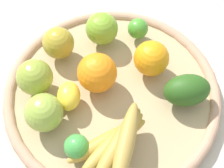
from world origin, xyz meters
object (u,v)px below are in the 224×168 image
orange_0 (97,73)px  avocado (187,90)px  apple_1 (102,29)px  lime_1 (76,147)px  apple_3 (44,113)px  lime_0 (138,29)px  banana_bunch (116,143)px  lemon_0 (69,96)px  apple_2 (35,77)px  orange_1 (151,58)px  apple_0 (58,43)px

orange_0 → avocado: size_ratio=0.86×
avocado → apple_1: apple_1 is taller
lime_1 → apple_3: apple_3 is taller
lime_0 → banana_bunch: bearing=113.2°
lime_1 → lemon_0: size_ratio=0.75×
lime_0 → apple_2: size_ratio=0.63×
avocado → orange_0: bearing=22.2°
orange_1 → apple_2: size_ratio=1.01×
banana_bunch → apple_0: (0.23, -0.12, -0.00)m
lime_1 → apple_3: (0.09, -0.02, 0.01)m
lime_0 → apple_3: 0.29m
orange_0 → avocado: 0.18m
apple_3 → apple_2: bearing=-37.7°
lime_0 → avocado: bearing=151.7°
apple_2 → apple_1: 0.18m
lime_0 → apple_3: apple_3 is taller
lime_1 → banana_bunch: size_ratio=0.27×
lemon_0 → orange_0: bearing=-108.3°
apple_2 → apple_0: (0.02, -0.10, -0.00)m
banana_bunch → apple_1: (0.17, -0.21, -0.00)m
apple_1 → apple_0: size_ratio=1.05×
lime_0 → avocado: size_ratio=0.49×
orange_1 → lemon_0: 0.19m
apple_1 → banana_bunch: bearing=129.8°
orange_1 → banana_bunch: (-0.04, 0.20, -0.00)m
lime_0 → lemon_0: bearing=84.2°
apple_1 → apple_2: bearing=77.7°
apple_3 → apple_0: size_ratio=1.07×
orange_0 → lemon_0: 0.07m
lemon_0 → apple_0: size_ratio=0.91×
lemon_0 → avocado: bearing=-144.4°
banana_bunch → apple_0: size_ratio=2.47×
lime_0 → lemon_0: 0.23m
apple_3 → apple_0: (0.08, -0.15, -0.00)m
banana_bunch → apple_1: same height
banana_bunch → lime_0: bearing=-66.8°
lime_0 → apple_2: (0.10, 0.24, 0.01)m
apple_1 → apple_3: bearing=96.7°
lime_0 → apple_0: size_ratio=0.67×
orange_1 → lime_1: size_ratio=1.60×
orange_1 → lime_1: 0.24m
apple_0 → banana_bunch: bearing=151.5°
orange_0 → apple_0: size_ratio=1.18×
lime_0 → lime_1: size_ratio=0.99×
orange_0 → apple_2: 0.13m
lime_1 → apple_3: 0.09m
orange_1 → lime_1: (0.02, 0.24, -0.01)m
orange_0 → orange_1: bearing=-127.5°
orange_1 → banana_bunch: size_ratio=0.44×
banana_bunch → apple_1: bearing=-50.2°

